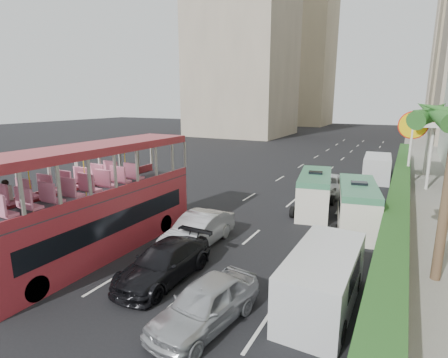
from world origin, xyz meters
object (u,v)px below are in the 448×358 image
Objects in this scene: double_decker_bus at (96,200)px; panel_van_far at (377,168)px; van_asset at (328,194)px; car_silver_lane_a at (198,245)px; minibus_near at (314,193)px; car_silver_lane_b at (206,324)px; car_black at (165,279)px; palm_tree at (446,200)px; panel_van_near at (323,280)px; minibus_far at (357,206)px.

double_decker_bus is 24.79m from panel_van_far.
double_decker_bus is 17.46m from van_asset.
car_silver_lane_a is 8.97m from minibus_near.
panel_van_far is (6.49, 19.73, 1.08)m from car_silver_lane_a.
van_asset is (7.34, 15.63, -2.53)m from double_decker_bus.
car_silver_lane_a is at bearing -125.06° from minibus_near.
panel_van_far is (2.99, 24.94, 1.08)m from car_silver_lane_b.
minibus_near is at bearing 75.67° from car_black.
palm_tree is (3.62, -18.56, 2.30)m from panel_van_far.
minibus_near is (0.07, -4.74, 1.23)m from van_asset.
car_silver_lane_b is 0.78× the size of minibus_near.
panel_van_near reaches higher than car_silver_lane_a.
panel_van_far is at bearing 76.69° from car_black.
double_decker_bus is 2.04× the size of panel_van_far.
car_black is at bearing -80.53° from car_silver_lane_a.
minibus_far is at bearing 125.94° from palm_tree.
car_silver_lane_b is 0.86× the size of panel_van_near.
van_asset is 0.92× the size of minibus_near.
double_decker_bus is at bearing -112.86° from van_asset.
car_silver_lane_a is at bearing -147.44° from minibus_far.
car_silver_lane_b is 13.33m from minibus_near.
palm_tree is at bearing 16.16° from double_decker_bus.
palm_tree reaches higher than minibus_near.
car_silver_lane_a is 10.73m from palm_tree.
double_decker_bus is at bearing -142.10° from car_silver_lane_a.
car_silver_lane_b is at bearing -136.02° from palm_tree.
minibus_far reaches higher than minibus_near.
minibus_far is at bearing -64.42° from van_asset.
car_silver_lane_b is at bearing -115.55° from minibus_far.
minibus_near reaches higher than car_silver_lane_b.
car_black is 0.96× the size of panel_van_near.
palm_tree is at bearing 52.81° from car_silver_lane_b.
van_asset reaches higher than car_black.
van_asset is 0.95× the size of panel_van_far.
palm_tree is (10.11, 1.18, 3.38)m from car_silver_lane_a.
car_black is 16.55m from van_asset.
double_decker_bus reaches higher than van_asset.
car_silver_lane_a is 0.85× the size of minibus_near.
double_decker_bus is 10.34m from panel_van_near.
car_silver_lane_a is (3.69, 2.82, -2.53)m from double_decker_bus.
van_asset is (3.65, 12.81, 0.00)m from car_silver_lane_a.
minibus_far is at bearing 58.98° from car_black.
double_decker_bus is at bearing -117.66° from panel_van_far.
minibus_far is (2.82, -1.96, 0.02)m from minibus_near.
car_black is 0.87× the size of minibus_near.
minibus_near reaches higher than car_silver_lane_a.
palm_tree is at bearing 26.87° from car_black.
minibus_far is 1.12× the size of panel_van_near.
car_black is 0.76× the size of palm_tree.
car_black is at bearing -154.21° from palm_tree.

